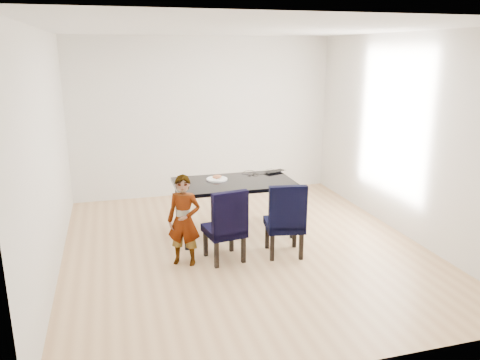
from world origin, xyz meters
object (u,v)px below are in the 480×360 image
object	(u,v)px
laptop	(273,171)
dining_table	(234,208)
chair_left	(224,224)
chair_right	(284,218)
child	(184,220)
plate	(217,179)

from	to	relation	value
laptop	dining_table	bearing A→B (deg)	7.85
dining_table	chair_left	bearing A→B (deg)	-113.13
dining_table	chair_right	size ratio (longest dim) A/B	1.71
chair_right	child	size ratio (longest dim) A/B	0.86
chair_right	dining_table	bearing A→B (deg)	126.56
child	laptop	bearing A→B (deg)	61.58
plate	laptop	size ratio (longest dim) A/B	0.93
dining_table	plate	distance (m)	0.46
chair_right	plate	size ratio (longest dim) A/B	3.23
chair_left	child	bearing A→B (deg)	169.39
chair_left	chair_right	bearing A→B (deg)	-12.06
chair_right	child	distance (m)	1.23
plate	chair_left	bearing A→B (deg)	-97.90
chair_left	plate	bearing A→B (deg)	73.38
child	plate	distance (m)	1.12
chair_left	dining_table	bearing A→B (deg)	58.14
chair_left	laptop	xyz separation A→B (m)	(1.01, 1.13, 0.31)
plate	laptop	distance (m)	0.91
dining_table	laptop	xyz separation A→B (m)	(0.68, 0.35, 0.39)
chair_right	laptop	world-z (taller)	chair_right
chair_left	laptop	world-z (taller)	chair_left
dining_table	laptop	bearing A→B (deg)	27.24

